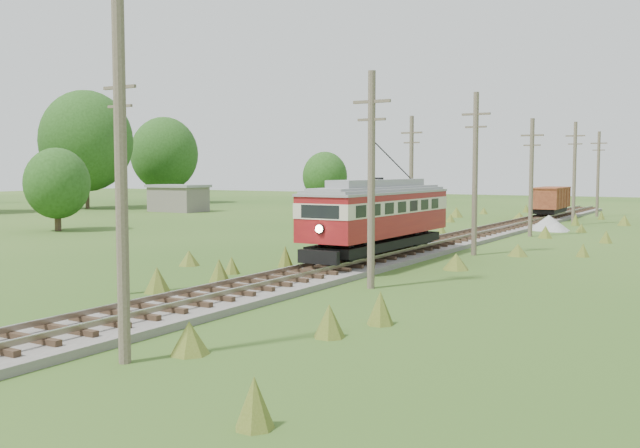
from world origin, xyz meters
The scene contains 17 objects.
railbed_main centered at (0.00, 34.00, 0.19)m, with size 3.60×96.00×0.57m.
streetcar centered at (0.00, 25.51, 2.60)m, with size 2.89×12.24×5.57m.
gondola centered at (0.00, 63.51, 1.94)m, with size 2.77×7.76×2.55m.
gravel_pile centered at (3.01, 50.08, 0.56)m, with size 3.31×3.51×1.20m.
utility_pole_r_1 centered at (3.10, 5.00, 4.40)m, with size 0.30×0.30×8.80m.
utility_pole_r_2 centered at (3.30, 18.00, 4.42)m, with size 1.60×0.30×8.60m.
utility_pole_r_3 centered at (3.20, 31.00, 4.63)m, with size 1.60×0.30×9.00m.
utility_pole_r_4 centered at (3.00, 44.00, 4.32)m, with size 1.60×0.30×8.40m.
utility_pole_r_5 centered at (3.40, 57.00, 4.58)m, with size 1.60×0.30×8.90m.
utility_pole_r_6 centered at (3.20, 70.00, 4.47)m, with size 1.60×0.30×8.70m.
utility_pole_l_a centered at (-4.20, 12.00, 4.63)m, with size 1.60×0.30×9.00m.
utility_pole_l_b centered at (-4.50, 40.00, 4.42)m, with size 1.60×0.30×8.60m.
tree_left_4 centered at (-54.00, 54.00, 8.37)m, with size 11.34×11.34×14.61m.
tree_left_5 centered at (-56.00, 70.00, 7.12)m, with size 9.66×9.66×12.44m.
tree_mid_a centered at (-28.00, 68.00, 4.02)m, with size 5.46×5.46×7.03m.
tree_mid_c centered at (-30.00, 30.00, 3.71)m, with size 5.04×5.04×6.49m.
shed centered at (-40.00, 55.00, 1.57)m, with size 6.40×4.40×3.10m.
Camera 1 is at (15.92, -7.28, 4.69)m, focal length 40.00 mm.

